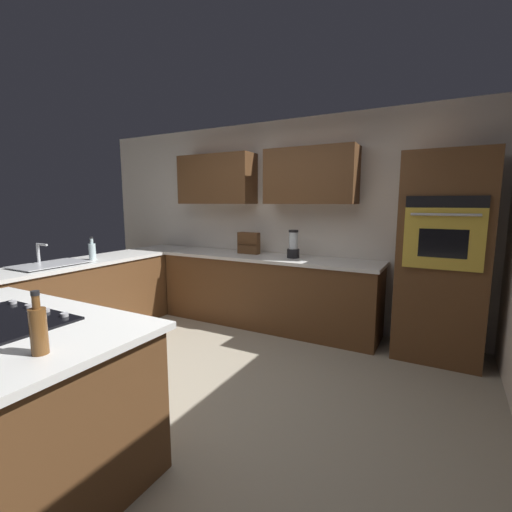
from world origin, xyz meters
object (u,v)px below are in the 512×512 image
(blender, at_px, (293,246))
(second_bottle, at_px, (38,329))
(wall_oven, at_px, (442,258))
(dish_soap_bottle, at_px, (92,251))
(spice_rack, at_px, (249,243))
(sink_unit, at_px, (50,264))

(blender, relative_size, second_bottle, 1.17)
(wall_oven, height_order, dish_soap_bottle, wall_oven)
(wall_oven, relative_size, second_bottle, 7.10)
(wall_oven, xyz_separation_m, second_bottle, (1.52, 3.06, -0.01))
(blender, relative_size, spice_rack, 1.16)
(spice_rack, height_order, second_bottle, second_bottle)
(blender, distance_m, second_bottle, 3.10)
(sink_unit, bearing_deg, dish_soap_bottle, -96.95)
(second_bottle, bearing_deg, wall_oven, -116.48)
(blender, bearing_deg, wall_oven, 178.76)
(wall_oven, bearing_deg, dish_soap_bottle, 18.69)
(sink_unit, bearing_deg, second_bottle, 147.83)
(spice_rack, bearing_deg, second_bottle, 103.00)
(wall_oven, distance_m, second_bottle, 3.42)
(second_bottle, bearing_deg, dish_soap_bottle, -41.21)
(blender, xyz_separation_m, dish_soap_bottle, (2.02, 1.26, -0.04))
(dish_soap_bottle, height_order, second_bottle, second_bottle)
(sink_unit, relative_size, blender, 2.07)
(dish_soap_bottle, bearing_deg, spice_rack, -136.31)
(wall_oven, relative_size, blender, 6.04)
(sink_unit, bearing_deg, blender, -140.07)
(blender, xyz_separation_m, second_bottle, (-0.08, 3.09, -0.03))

